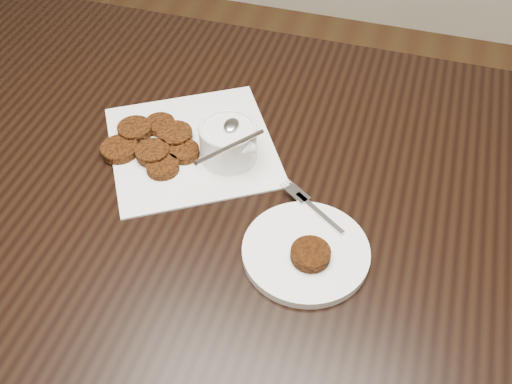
# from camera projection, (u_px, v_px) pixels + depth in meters

# --- Properties ---
(table) EXTENTS (1.48, 0.95, 0.75)m
(table) POSITION_uv_depth(u_px,v_px,m) (244.00, 309.00, 1.26)
(table) COLOR black
(table) RESTS_ON floor
(napkin) EXTENTS (0.39, 0.39, 0.00)m
(napkin) POSITION_uv_depth(u_px,v_px,m) (192.00, 146.00, 1.06)
(napkin) COLOR white
(napkin) RESTS_ON table
(sauce_ramekin) EXTENTS (0.16, 0.16, 0.13)m
(sauce_ramekin) POSITION_uv_depth(u_px,v_px,m) (228.00, 127.00, 0.99)
(sauce_ramekin) COLOR white
(sauce_ramekin) RESTS_ON napkin
(patty_cluster) EXTENTS (0.24, 0.24, 0.02)m
(patty_cluster) POSITION_uv_depth(u_px,v_px,m) (158.00, 144.00, 1.04)
(patty_cluster) COLOR #632C0D
(patty_cluster) RESTS_ON napkin
(plate_with_patty) EXTENTS (0.27, 0.27, 0.03)m
(plate_with_patty) POSITION_uv_depth(u_px,v_px,m) (306.00, 249.00, 0.89)
(plate_with_patty) COLOR white
(plate_with_patty) RESTS_ON table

